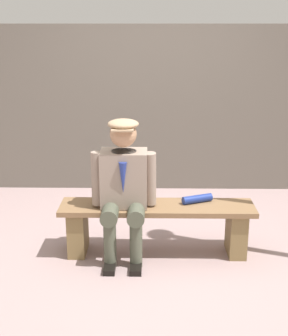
# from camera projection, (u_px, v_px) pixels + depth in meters

# --- Properties ---
(ground_plane) EXTENTS (30.00, 30.00, 0.00)m
(ground_plane) POSITION_uv_depth(u_px,v_px,m) (157.00, 252.00, 4.37)
(ground_plane) COLOR gray
(bench) EXTENTS (1.75, 0.39, 0.47)m
(bench) POSITION_uv_depth(u_px,v_px,m) (157.00, 221.00, 4.28)
(bench) COLOR brown
(bench) RESTS_ON ground
(seated_man) EXTENTS (0.58, 0.59, 1.26)m
(seated_man) POSITION_uv_depth(u_px,v_px,m) (124.00, 183.00, 4.11)
(seated_man) COLOR gray
(seated_man) RESTS_ON ground
(rolled_magazine) EXTENTS (0.29, 0.17, 0.07)m
(rolled_magazine) POSITION_uv_depth(u_px,v_px,m) (197.00, 199.00, 4.28)
(rolled_magazine) COLOR navy
(rolled_magazine) RESTS_ON bench
(stadium_wall) EXTENTS (12.00, 0.24, 2.03)m
(stadium_wall) POSITION_uv_depth(u_px,v_px,m) (156.00, 109.00, 5.87)
(stadium_wall) COLOR #675F56
(stadium_wall) RESTS_ON ground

